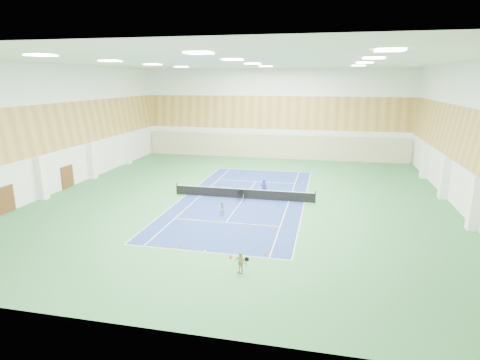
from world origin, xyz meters
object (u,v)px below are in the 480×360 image
object	(u,v)px
tennis_net	(243,193)
child_apron	(240,263)
coach	(264,188)
child_court	(222,209)
ball_cart	(241,195)

from	to	relation	value
tennis_net	child_apron	world-z (taller)	child_apron
coach	child_apron	world-z (taller)	coach
tennis_net	coach	world-z (taller)	coach
child_court	ball_cart	distance (m)	4.31
child_apron	tennis_net	bearing A→B (deg)	123.74
ball_cart	child_apron	bearing A→B (deg)	-80.82
coach	child_court	xyz separation A→B (m)	(-2.41, -5.66, -0.30)
child_court	ball_cart	xyz separation A→B (m)	(0.57, 4.27, -0.08)
tennis_net	ball_cart	size ratio (longest dim) A/B	13.51
child_apron	coach	bearing A→B (deg)	116.57
child_apron	child_court	bearing A→B (deg)	133.18
child_apron	ball_cart	xyz separation A→B (m)	(-2.92, 13.47, -0.14)
coach	child_court	world-z (taller)	coach
tennis_net	child_apron	bearing A→B (deg)	-78.72
tennis_net	coach	size ratio (longest dim) A/B	7.51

